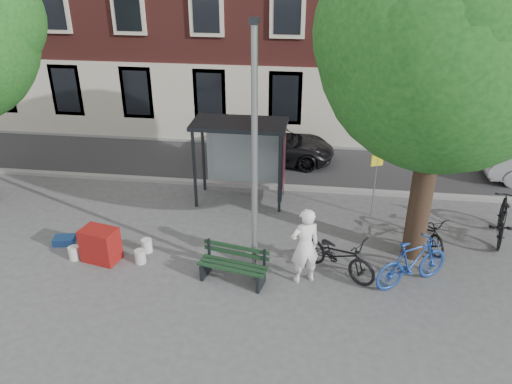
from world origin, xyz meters
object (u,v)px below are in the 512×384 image
object	(u,v)px
bike_d	(502,219)
red_stand	(100,245)
bus_shelter	(253,143)
bike_c	(425,228)
notice_sign	(376,168)
bike_a	(337,254)
bench	(233,266)
car_dark	(275,145)
bike_b	(412,262)
painter	(305,246)
lamppost	(255,174)

from	to	relation	value
bike_d	red_stand	xyz separation A→B (m)	(-10.53, -2.43, -0.18)
bus_shelter	red_stand	xyz separation A→B (m)	(-3.43, -3.91, -1.47)
bike_c	notice_sign	distance (m)	2.21
bike_a	red_stand	xyz separation A→B (m)	(-6.03, -0.19, -0.11)
notice_sign	bus_shelter	bearing A→B (deg)	148.28
bench	notice_sign	world-z (taller)	notice_sign
bike_d	car_dark	world-z (taller)	bike_d
bike_b	bike_d	distance (m)	3.67
bus_shelter	bike_b	distance (m)	6.00
painter	bus_shelter	bearing A→B (deg)	-90.74
bus_shelter	bike_c	bearing A→B (deg)	-22.17
bike_d	notice_sign	world-z (taller)	notice_sign
notice_sign	bike_b	bearing A→B (deg)	-100.93
bus_shelter	bench	distance (m)	4.59
bus_shelter	bike_c	distance (m)	5.56
bike_c	bus_shelter	bearing A→B (deg)	136.96
bike_b	notice_sign	distance (m)	3.51
bike_c	bike_a	bearing A→B (deg)	-165.58
lamppost	bike_c	xyz separation A→B (m)	(4.38, 2.07, -2.28)
painter	car_dark	bearing A→B (deg)	-103.60
painter	car_dark	size ratio (longest dim) A/B	0.45
lamppost	bike_d	size ratio (longest dim) A/B	2.94
car_dark	red_stand	size ratio (longest dim) A/B	4.90
bike_d	notice_sign	size ratio (longest dim) A/B	0.98
bus_shelter	car_dark	distance (m)	3.57
painter	bike_d	distance (m)	5.93
bus_shelter	notice_sign	world-z (taller)	bus_shelter
car_dark	bike_c	bearing A→B (deg)	-138.04
bench	red_stand	bearing A→B (deg)	-174.84
lamppost	painter	world-z (taller)	lamppost
bus_shelter	notice_sign	distance (m)	3.76
bus_shelter	red_stand	distance (m)	5.40
bench	notice_sign	size ratio (longest dim) A/B	0.82
bike_a	notice_sign	bearing A→B (deg)	14.40
bike_d	red_stand	bearing A→B (deg)	29.57
bike_d	bike_b	bearing A→B (deg)	58.18
red_stand	bus_shelter	bearing A→B (deg)	48.74
bike_b	bike_c	world-z (taller)	bike_b
bus_shelter	bike_b	bearing A→B (deg)	-41.87
painter	red_stand	world-z (taller)	painter
bench	painter	bearing A→B (deg)	19.15
painter	lamppost	bearing A→B (deg)	-24.88
bench	red_stand	size ratio (longest dim) A/B	1.95
painter	bike_d	world-z (taller)	painter
painter	notice_sign	distance (m)	4.03
painter	bike_a	world-z (taller)	painter
car_dark	notice_sign	distance (m)	5.21
painter	bike_b	distance (m)	2.59
lamppost	painter	size ratio (longest dim) A/B	3.10
red_stand	notice_sign	distance (m)	7.93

